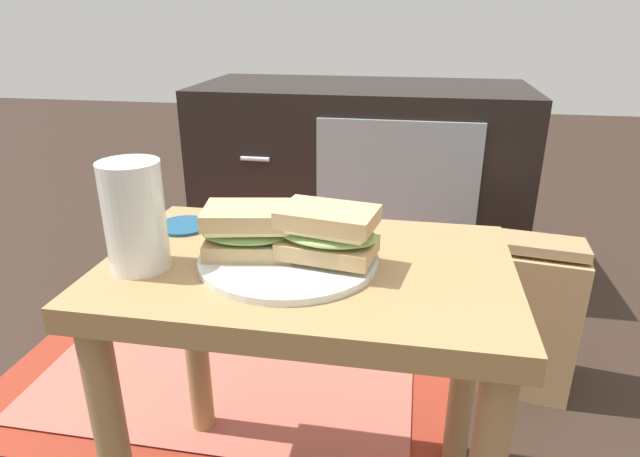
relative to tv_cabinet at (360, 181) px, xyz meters
name	(u,v)px	position (x,y,z in m)	size (l,w,h in m)	color
side_table	(308,318)	(0.02, -0.95, 0.08)	(0.56, 0.36, 0.46)	#A37A4C
tv_cabinet	(360,181)	(0.00, 0.00, 0.00)	(0.96, 0.46, 0.58)	black
area_rug	(237,358)	(-0.23, -0.57, -0.29)	(1.02, 0.75, 0.01)	maroon
plate	(289,259)	(0.00, -0.96, 0.17)	(0.25, 0.25, 0.01)	silver
sandwich_front	(249,230)	(-0.05, -0.95, 0.21)	(0.14, 0.11, 0.07)	tan
sandwich_back	(328,232)	(0.05, -0.96, 0.22)	(0.15, 0.11, 0.07)	tan
beer_glass	(135,217)	(-0.19, -1.00, 0.24)	(0.08, 0.08, 0.15)	silver
coaster	(183,226)	(-0.19, -0.86, 0.17)	(0.08, 0.08, 0.01)	navy
paper_bag	(528,315)	(0.43, -0.53, -0.12)	(0.21, 0.18, 0.35)	tan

